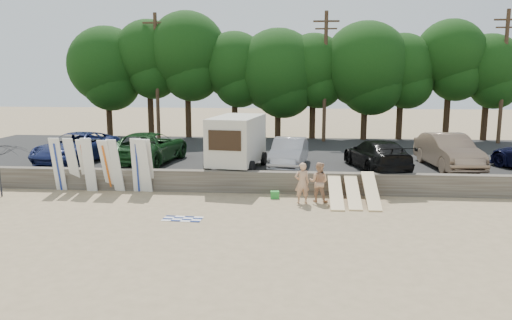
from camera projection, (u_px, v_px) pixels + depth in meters
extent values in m
plane|color=tan|center=(292.00, 211.00, 20.15)|extent=(120.00, 120.00, 0.00)
cube|color=#6B6356|center=(293.00, 183.00, 23.01)|extent=(44.00, 0.50, 1.00)
cube|color=#282828|center=(295.00, 159.00, 30.39)|extent=(44.00, 14.50, 0.70)
cylinder|color=#382616|center=(109.00, 112.00, 38.20)|extent=(0.44, 0.44, 3.66)
sphere|color=#1A4313|center=(107.00, 65.00, 37.59)|extent=(5.80, 5.80, 5.80)
cylinder|color=#382616|center=(151.00, 109.00, 37.88)|extent=(0.44, 0.44, 4.20)
sphere|color=#1A4313|center=(149.00, 54.00, 37.18)|extent=(5.08, 5.08, 5.08)
cylinder|color=#382616|center=(188.00, 108.00, 37.62)|extent=(0.44, 0.44, 4.33)
sphere|color=#1A4313|center=(187.00, 51.00, 36.90)|extent=(5.88, 5.88, 5.88)
cylinder|color=#382616|center=(235.00, 113.00, 37.38)|extent=(0.44, 0.44, 3.63)
sphere|color=#1A4313|center=(234.00, 65.00, 36.77)|extent=(4.97, 4.97, 4.97)
cylinder|color=#382616|center=(278.00, 115.00, 37.13)|extent=(0.44, 0.44, 3.36)
sphere|color=#1A4313|center=(278.00, 71.00, 36.57)|extent=(6.16, 6.16, 6.16)
cylinder|color=#382616|center=(312.00, 114.00, 36.90)|extent=(0.44, 0.44, 3.56)
sphere|color=#1A4313|center=(313.00, 67.00, 36.30)|extent=(4.82, 4.82, 4.82)
cylinder|color=#382616|center=(364.00, 115.00, 36.25)|extent=(0.44, 0.44, 3.63)
sphere|color=#1A4313|center=(366.00, 65.00, 35.64)|extent=(6.22, 6.22, 6.22)
cylinder|color=#382616|center=(400.00, 115.00, 36.36)|extent=(0.44, 0.44, 3.55)
sphere|color=#1A4313|center=(402.00, 67.00, 35.76)|extent=(4.77, 4.77, 4.77)
cylinder|color=#382616|center=(447.00, 111.00, 36.03)|extent=(0.44, 0.44, 4.12)
sphere|color=#1A4313|center=(450.00, 55.00, 35.34)|extent=(4.98, 4.98, 4.98)
cylinder|color=#382616|center=(485.00, 116.00, 35.85)|extent=(0.44, 0.44, 3.54)
sphere|color=#1A4313|center=(489.00, 67.00, 35.26)|extent=(4.65, 4.65, 4.65)
cylinder|color=#473321|center=(157.00, 77.00, 35.81)|extent=(0.26, 0.26, 9.00)
cube|color=#473321|center=(155.00, 23.00, 35.16)|extent=(1.80, 0.12, 0.12)
cube|color=#473321|center=(155.00, 30.00, 35.25)|extent=(1.50, 0.10, 0.10)
cylinder|color=#473321|center=(325.00, 77.00, 34.79)|extent=(0.26, 0.26, 9.00)
cube|color=#473321|center=(326.00, 21.00, 34.14)|extent=(1.80, 0.12, 0.12)
cube|color=#473321|center=(326.00, 29.00, 34.23)|extent=(1.50, 0.10, 0.10)
cylinder|color=#473321|center=(503.00, 77.00, 33.77)|extent=(0.26, 0.26, 9.00)
cube|color=#473321|center=(508.00, 20.00, 33.12)|extent=(1.80, 0.12, 0.12)
cube|color=#473321|center=(508.00, 27.00, 33.21)|extent=(1.50, 0.10, 0.10)
cube|color=beige|center=(237.00, 139.00, 25.00)|extent=(2.67, 4.43, 2.29)
cube|color=black|center=(225.00, 141.00, 22.95)|extent=(1.55, 0.27, 0.94)
cylinder|color=black|center=(208.00, 166.00, 24.15)|extent=(0.31, 0.71, 0.69)
cylinder|color=black|center=(252.00, 168.00, 23.65)|extent=(0.31, 0.71, 0.69)
cylinder|color=black|center=(224.00, 157.00, 26.75)|extent=(0.31, 0.71, 0.69)
cylinder|color=black|center=(264.00, 159.00, 26.26)|extent=(0.31, 0.71, 0.69)
imported|color=navy|center=(76.00, 147.00, 27.18)|extent=(3.61, 6.07, 1.58)
imported|color=#133517|center=(148.00, 147.00, 26.84)|extent=(3.49, 6.32, 1.67)
imported|color=#98979C|center=(289.00, 153.00, 25.63)|extent=(2.06, 4.67, 1.49)
imported|color=black|center=(377.00, 155.00, 24.97)|extent=(3.23, 5.56, 1.51)
imported|color=#79624D|center=(448.00, 151.00, 25.34)|extent=(2.40, 5.46, 1.74)
cube|color=white|center=(58.00, 164.00, 23.28)|extent=(0.51, 0.60, 2.56)
cube|color=white|center=(73.00, 164.00, 23.39)|extent=(0.57, 0.76, 2.53)
cube|color=white|center=(85.00, 165.00, 23.34)|extent=(0.53, 0.86, 2.50)
cube|color=white|center=(89.00, 165.00, 23.08)|extent=(0.50, 0.52, 2.57)
cube|color=white|center=(107.00, 166.00, 23.11)|extent=(0.58, 0.88, 2.50)
cube|color=white|center=(115.00, 166.00, 23.02)|extent=(0.60, 0.77, 2.53)
cube|color=white|center=(137.00, 165.00, 23.03)|extent=(0.56, 0.58, 2.57)
cube|color=white|center=(147.00, 165.00, 23.08)|extent=(0.51, 0.69, 2.54)
cube|color=white|center=(144.00, 166.00, 22.90)|extent=(0.58, 0.71, 2.55)
cube|color=#FBDA9E|center=(336.00, 192.00, 21.34)|extent=(0.56, 2.88, 0.96)
cube|color=#FBDA9E|center=(353.00, 191.00, 21.38)|extent=(0.56, 2.87, 1.00)
cube|color=#FBDA9E|center=(371.00, 190.00, 21.23)|extent=(0.56, 2.84, 1.10)
imported|color=tan|center=(302.00, 183.00, 21.16)|extent=(0.72, 0.55, 1.76)
imported|color=tan|center=(319.00, 182.00, 21.41)|extent=(0.98, 0.85, 1.73)
cube|color=green|center=(275.00, 195.00, 22.11)|extent=(0.40, 0.33, 0.32)
cube|color=#C85017|center=(351.00, 197.00, 21.97)|extent=(0.33, 0.29, 0.22)
plane|color=white|center=(183.00, 219.00, 18.99)|extent=(1.58, 1.58, 0.00)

